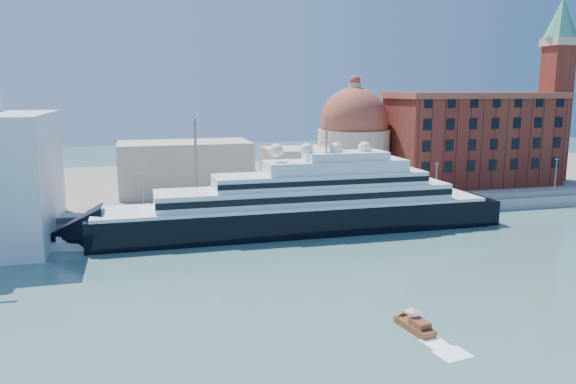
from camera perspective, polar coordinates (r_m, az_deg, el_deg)
name	(u,v)px	position (r m, az deg, el deg)	size (l,w,h in m)	color
ground	(359,268)	(83.85, 7.24, -7.71)	(400.00, 400.00, 0.00)	#3A6463
quay	(296,212)	(114.57, 0.78, -2.06)	(180.00, 10.00, 2.50)	gray
land	(254,182)	(153.75, -3.42, 1.03)	(260.00, 72.00, 2.00)	slate
quay_fence	(302,208)	(109.96, 1.43, -1.60)	(180.00, 0.10, 1.20)	slate
superyacht	(285,210)	(102.20, -0.34, -1.86)	(82.57, 11.45, 24.68)	black
service_barge	(60,245)	(100.20, -22.16, -4.98)	(11.36, 5.48, 2.45)	white
water_taxi	(415,325)	(64.32, 12.81, -13.05)	(2.59, 5.60, 2.56)	brown
warehouse	(473,138)	(150.90, 18.24, 5.24)	(43.00, 19.00, 23.25)	maroon
campanile	(557,78)	(164.88, 25.64, 10.36)	(8.40, 8.40, 47.00)	maroon
church	(294,152)	(137.27, 0.63, 4.09)	(66.00, 18.00, 25.50)	beige
lamp_posts	(235,174)	(108.57, -5.40, 1.81)	(120.80, 2.40, 18.00)	slate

